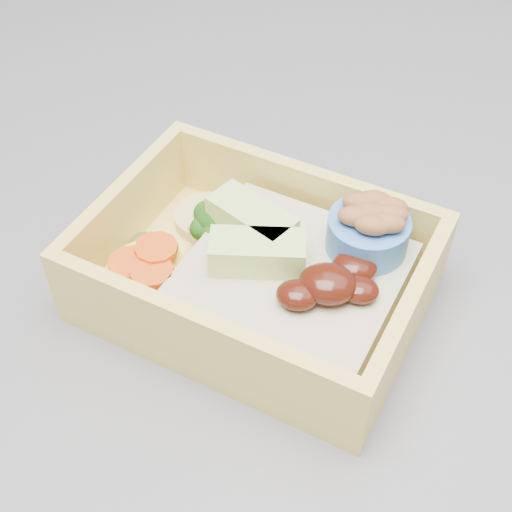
# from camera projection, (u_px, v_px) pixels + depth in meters

# --- Properties ---
(island) EXTENTS (1.24, 0.84, 0.92)m
(island) POSITION_uv_depth(u_px,v_px,m) (102.00, 446.00, 0.84)
(island) COLOR brown
(island) RESTS_ON ground
(bento_box) EXTENTS (0.21, 0.18, 0.06)m
(bento_box) POSITION_uv_depth(u_px,v_px,m) (267.00, 272.00, 0.38)
(bento_box) COLOR #E7CB5F
(bento_box) RESTS_ON island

